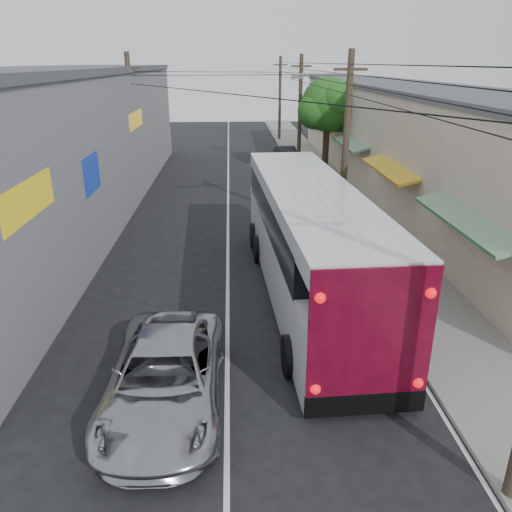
{
  "coord_description": "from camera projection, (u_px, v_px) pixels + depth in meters",
  "views": [
    {
      "loc": [
        0.19,
        -8.69,
        7.5
      ],
      "look_at": [
        0.97,
        6.61,
        1.51
      ],
      "focal_mm": 35.0,
      "sensor_mm": 36.0,
      "label": 1
    }
  ],
  "objects": [
    {
      "name": "coach_bus",
      "position": [
        308.0,
        240.0,
        16.57
      ],
      "size": [
        3.53,
        13.27,
        3.79
      ],
      "rotation": [
        0.0,
        0.0,
        0.05
      ],
      "color": "silver",
      "rests_on": "ground"
    },
    {
      "name": "pedestrian_near",
      "position": [
        347.0,
        218.0,
        22.62
      ],
      "size": [
        0.63,
        0.5,
        1.49
      ],
      "primitive_type": "imported",
      "rotation": [
        0.0,
        0.0,
        3.44
      ],
      "color": "pink",
      "rests_on": "sidewalk"
    },
    {
      "name": "parked_suv",
      "position": [
        311.0,
        192.0,
        27.48
      ],
      "size": [
        2.7,
        5.63,
        1.58
      ],
      "primitive_type": "imported",
      "rotation": [
        0.0,
        0.0,
        0.09
      ],
      "color": "gray",
      "rests_on": "ground"
    },
    {
      "name": "jeepney",
      "position": [
        165.0,
        377.0,
        11.39
      ],
      "size": [
        2.65,
        5.62,
        1.55
      ],
      "primitive_type": "imported",
      "rotation": [
        0.0,
        0.0,
        -0.01
      ],
      "color": "#AEAEB5",
      "rests_on": "ground"
    },
    {
      "name": "building_left",
      "position": [
        63.0,
        141.0,
        25.81
      ],
      "size": [
        7.2,
        36.0,
        7.25
      ],
      "color": "slate",
      "rests_on": "ground"
    },
    {
      "name": "pedestrian_far",
      "position": [
        375.0,
        228.0,
        20.85
      ],
      "size": [
        1.11,
        1.05,
        1.8
      ],
      "primitive_type": "imported",
      "rotation": [
        0.0,
        0.0,
        2.57
      ],
      "color": "#8BADCA",
      "rests_on": "sidewalk"
    },
    {
      "name": "ground",
      "position": [
        227.0,
        432.0,
        10.8
      ],
      "size": [
        120.0,
        120.0,
        0.0
      ],
      "primitive_type": "plane",
      "color": "black",
      "rests_on": "ground"
    },
    {
      "name": "parked_car_mid",
      "position": [
        298.0,
        171.0,
        32.55
      ],
      "size": [
        2.0,
        4.83,
        1.64
      ],
      "primitive_type": "imported",
      "rotation": [
        0.0,
        0.0,
        0.01
      ],
      "color": "#242428",
      "rests_on": "ground"
    },
    {
      "name": "sidewalk",
      "position": [
        337.0,
        195.0,
        29.69
      ],
      "size": [
        3.0,
        80.0,
        0.12
      ],
      "primitive_type": "cube",
      "color": "slate",
      "rests_on": "ground"
    },
    {
      "name": "street_tree",
      "position": [
        329.0,
        106.0,
        33.63
      ],
      "size": [
        4.4,
        4.0,
        6.6
      ],
      "color": "#3F2B19",
      "rests_on": "ground"
    },
    {
      "name": "utility_poles",
      "position": [
        282.0,
        125.0,
        28.36
      ],
      "size": [
        11.8,
        45.28,
        8.0
      ],
      "color": "#473828",
      "rests_on": "ground"
    },
    {
      "name": "parked_car_far",
      "position": [
        287.0,
        155.0,
        39.29
      ],
      "size": [
        1.87,
        4.06,
        1.29
      ],
      "primitive_type": "imported",
      "rotation": [
        0.0,
        0.0,
        0.13
      ],
      "color": "black",
      "rests_on": "ground"
    },
    {
      "name": "building_right",
      "position": [
        406.0,
        137.0,
        30.64
      ],
      "size": [
        7.09,
        40.0,
        6.25
      ],
      "color": "beige",
      "rests_on": "ground"
    }
  ]
}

